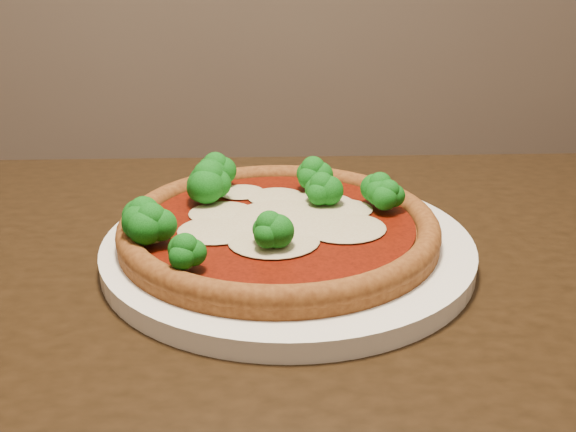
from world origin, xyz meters
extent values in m
cube|color=black|center=(-0.21, 0.00, 0.73)|extent=(1.18, 0.79, 0.04)
cylinder|color=white|center=(-0.18, 0.05, 0.76)|extent=(0.34, 0.34, 0.02)
cylinder|color=brown|center=(-0.19, 0.06, 0.77)|extent=(0.29, 0.29, 0.01)
torus|color=brown|center=(-0.19, 0.06, 0.78)|extent=(0.30, 0.30, 0.02)
cylinder|color=#5F0F04|center=(-0.19, 0.06, 0.78)|extent=(0.25, 0.25, 0.00)
ellipsoid|color=beige|center=(-0.13, 0.03, 0.78)|extent=(0.08, 0.07, 0.01)
ellipsoid|color=beige|center=(-0.15, 0.09, 0.78)|extent=(0.08, 0.07, 0.01)
ellipsoid|color=beige|center=(-0.12, 0.08, 0.78)|extent=(0.06, 0.05, 0.00)
ellipsoid|color=beige|center=(-0.19, 0.12, 0.78)|extent=(0.06, 0.05, 0.00)
ellipsoid|color=beige|center=(-0.18, 0.06, 0.78)|extent=(0.11, 0.10, 0.01)
ellipsoid|color=beige|center=(-0.24, 0.08, 0.78)|extent=(0.06, 0.06, 0.01)
ellipsoid|color=beige|center=(-0.22, 0.13, 0.78)|extent=(0.05, 0.04, 0.00)
ellipsoid|color=beige|center=(-0.25, 0.04, 0.78)|extent=(0.07, 0.06, 0.01)
ellipsoid|color=beige|center=(-0.20, 0.01, 0.78)|extent=(0.08, 0.07, 0.01)
ellipsoid|color=beige|center=(-0.13, 0.03, 0.78)|extent=(0.06, 0.05, 0.00)
ellipsoid|color=#147E1A|center=(-0.31, 0.03, 0.81)|extent=(0.05, 0.05, 0.04)
ellipsoid|color=#147E1A|center=(-0.14, 0.09, 0.80)|extent=(0.04, 0.04, 0.04)
ellipsoid|color=#147E1A|center=(-0.30, 0.02, 0.81)|extent=(0.04, 0.04, 0.04)
ellipsoid|color=#147E1A|center=(-0.08, 0.07, 0.80)|extent=(0.04, 0.04, 0.03)
ellipsoid|color=#147E1A|center=(-0.20, 0.00, 0.80)|extent=(0.04, 0.04, 0.03)
ellipsoid|color=#147E1A|center=(-0.26, 0.11, 0.80)|extent=(0.04, 0.04, 0.03)
ellipsoid|color=#147E1A|center=(-0.27, -0.03, 0.80)|extent=(0.04, 0.04, 0.03)
ellipsoid|color=#147E1A|center=(-0.09, 0.08, 0.80)|extent=(0.04, 0.04, 0.03)
ellipsoid|color=#147E1A|center=(-0.25, 0.15, 0.81)|extent=(0.05, 0.05, 0.04)
ellipsoid|color=#147E1A|center=(-0.15, 0.13, 0.81)|extent=(0.04, 0.04, 0.04)
ellipsoid|color=#147E1A|center=(-0.25, 0.11, 0.81)|extent=(0.05, 0.05, 0.04)
camera|label=1|loc=(-0.24, -0.48, 1.02)|focal=40.00mm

